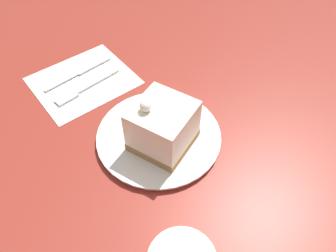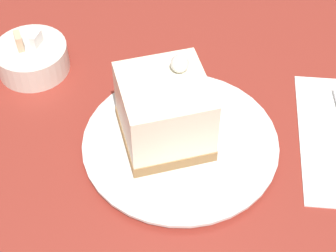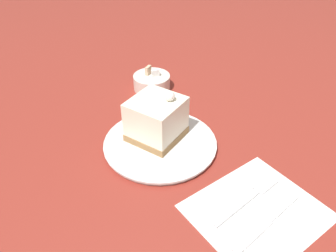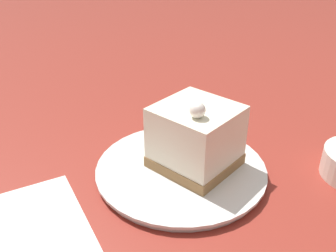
{
  "view_description": "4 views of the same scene",
  "coord_description": "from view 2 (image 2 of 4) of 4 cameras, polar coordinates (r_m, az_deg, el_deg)",
  "views": [
    {
      "loc": [
        -0.27,
        0.25,
        0.48
      ],
      "look_at": [
        -0.02,
        -0.03,
        0.05
      ],
      "focal_mm": 35.0,
      "sensor_mm": 36.0,
      "label": 1
    },
    {
      "loc": [
        -0.05,
        -0.44,
        0.52
      ],
      "look_at": [
        -0.02,
        -0.05,
        0.06
      ],
      "focal_mm": 60.0,
      "sensor_mm": 36.0,
      "label": 2
    },
    {
      "loc": [
        0.37,
        -0.39,
        0.44
      ],
      "look_at": [
        0.02,
        -0.02,
        0.06
      ],
      "focal_mm": 35.0,
      "sensor_mm": 36.0,
      "label": 3
    },
    {
      "loc": [
        0.27,
        0.29,
        0.31
      ],
      "look_at": [
        0.01,
        -0.04,
        0.07
      ],
      "focal_mm": 40.0,
      "sensor_mm": 36.0,
      "label": 4
    }
  ],
  "objects": [
    {
      "name": "ground_plane",
      "position": [
        0.68,
        1.05,
        -0.39
      ],
      "size": [
        4.0,
        4.0,
        0.0
      ],
      "primitive_type": "plane",
      "color": "maroon"
    },
    {
      "name": "plate",
      "position": [
        0.66,
        1.1,
        -1.82
      ],
      "size": [
        0.23,
        0.23,
        0.01
      ],
      "color": "silver",
      "rests_on": "ground_plane"
    },
    {
      "name": "cake_slice",
      "position": [
        0.63,
        -0.35,
        1.47
      ],
      "size": [
        0.11,
        0.12,
        0.11
      ],
      "rotation": [
        0.0,
        0.0,
        0.19
      ],
      "color": "#9E7547",
      "rests_on": "plate"
    },
    {
      "name": "sugar_bowl",
      "position": [
        0.77,
        -13.63,
        6.76
      ],
      "size": [
        0.09,
        0.09,
        0.06
      ],
      "color": "silver",
      "rests_on": "ground_plane"
    }
  ]
}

